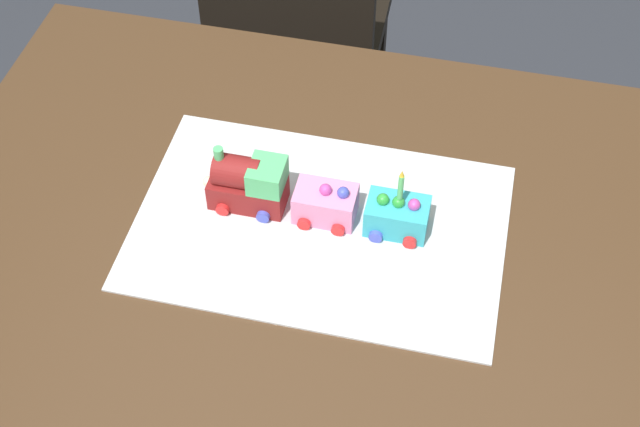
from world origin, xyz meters
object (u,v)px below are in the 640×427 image
Objects in this scene: chair at (298,36)px; cake_car_hopper_turquoise at (397,215)px; dining_table at (334,287)px; birthday_candle at (401,185)px; cake_car_flatbed_bubblegum at (326,203)px; cake_locomotive at (248,183)px.

chair is 8.60× the size of cake_car_hopper_turquoise.
birthday_candle is (0.09, 0.06, 0.21)m from dining_table.
dining_table is 0.16m from cake_car_flatbed_bubblegum.
cake_car_hopper_turquoise is at bearing 180.00° from birthday_candle.
birthday_candle reaches higher than cake_car_hopper_turquoise.
cake_car_flatbed_bubblegum is at bearing 114.88° from dining_table.
dining_table is 14.00× the size of cake_car_flatbed_bubblegum.
cake_car_hopper_turquoise is (0.36, -0.77, 0.30)m from chair.
dining_table is 14.00× the size of cake_car_hopper_turquoise.
birthday_candle is at bearing -0.00° from cake_car_flatbed_bubblegum.
cake_car_hopper_turquoise is (0.25, 0.00, -0.02)m from cake_locomotive.
cake_car_hopper_turquoise is at bearing 34.36° from dining_table.
dining_table is at bearing -145.64° from cake_car_hopper_turquoise.
birthday_candle is (0.36, -0.77, 0.37)m from chair.
cake_car_hopper_turquoise is at bearing 113.04° from chair.
cake_locomotive is 0.25m from birthday_candle.
chair is 0.84m from cake_locomotive.
birthday_candle is at bearing 113.11° from chair.
cake_car_flatbed_bubblegum is 0.14m from birthday_candle.
cake_car_hopper_turquoise is at bearing 0.00° from cake_car_flatbed_bubblegum.
chair is 0.90m from cake_car_hopper_turquoise.
chair is 8.60× the size of cake_car_flatbed_bubblegum.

